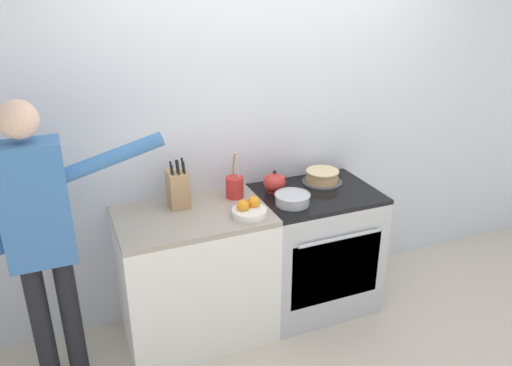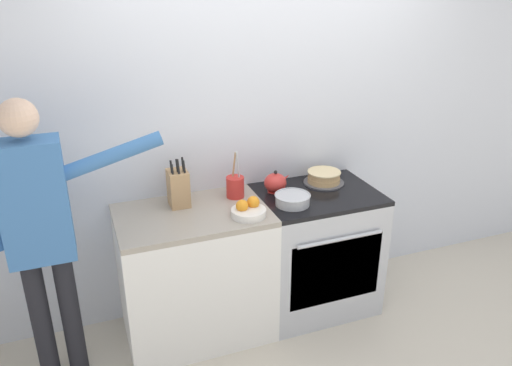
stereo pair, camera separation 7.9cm
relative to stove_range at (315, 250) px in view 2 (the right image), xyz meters
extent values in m
plane|color=beige|center=(-0.23, -0.31, -0.44)|extent=(16.00, 16.00, 0.00)
cube|color=silver|center=(-0.23, 0.33, 0.86)|extent=(8.00, 0.04, 2.60)
cube|color=white|center=(-0.87, 0.00, -0.02)|extent=(0.94, 0.62, 0.85)
cube|color=#9E9384|center=(-0.87, 0.00, 0.43)|extent=(0.94, 0.62, 0.03)
cube|color=#B7BABF|center=(0.00, 0.00, -0.02)|extent=(0.80, 0.62, 0.86)
cube|color=black|center=(0.00, -0.30, 0.01)|extent=(0.66, 0.01, 0.47)
cylinder|color=#B7BABF|center=(0.00, -0.33, 0.26)|extent=(0.60, 0.02, 0.02)
cube|color=black|center=(0.00, 0.00, 0.43)|extent=(0.80, 0.62, 0.03)
cylinder|color=#4C4C51|center=(0.11, 0.13, 0.45)|extent=(0.28, 0.28, 0.01)
cylinder|color=tan|center=(0.11, 0.13, 0.47)|extent=(0.23, 0.23, 0.04)
cylinder|color=tan|center=(0.11, 0.13, 0.51)|extent=(0.22, 0.22, 0.04)
cylinder|color=beige|center=(0.11, 0.13, 0.53)|extent=(0.23, 0.23, 0.01)
cylinder|color=red|center=(-0.26, 0.12, 0.45)|extent=(0.11, 0.11, 0.01)
ellipsoid|color=red|center=(-0.26, 0.12, 0.51)|extent=(0.15, 0.15, 0.13)
cone|color=red|center=(-0.19, 0.12, 0.53)|extent=(0.07, 0.03, 0.07)
sphere|color=black|center=(-0.26, 0.12, 0.58)|extent=(0.02, 0.02, 0.02)
cylinder|color=#B7BABF|center=(-0.24, -0.11, 0.47)|extent=(0.22, 0.22, 0.06)
torus|color=#B7BABF|center=(-0.24, -0.11, 0.51)|extent=(0.23, 0.23, 0.01)
cube|color=tan|center=(-0.92, 0.14, 0.56)|extent=(0.12, 0.15, 0.23)
cylinder|color=black|center=(-0.95, 0.11, 0.70)|extent=(0.01, 0.03, 0.06)
cylinder|color=black|center=(-0.92, 0.10, 0.72)|extent=(0.01, 0.04, 0.09)
cylinder|color=black|center=(-0.88, 0.10, 0.71)|extent=(0.01, 0.04, 0.08)
cylinder|color=black|center=(-0.95, 0.14, 0.71)|extent=(0.01, 0.04, 0.08)
cylinder|color=black|center=(-0.92, 0.14, 0.71)|extent=(0.01, 0.04, 0.08)
cylinder|color=black|center=(-0.88, 0.14, 0.72)|extent=(0.01, 0.04, 0.09)
cylinder|color=red|center=(-0.54, 0.14, 0.51)|extent=(0.12, 0.12, 0.14)
cylinder|color=#A37A51|center=(-0.54, 0.16, 0.62)|extent=(0.05, 0.02, 0.25)
cylinder|color=#B7BABF|center=(-0.52, 0.12, 0.63)|extent=(0.05, 0.06, 0.28)
cylinder|color=silver|center=(-0.56, -0.16, 0.47)|extent=(0.21, 0.21, 0.05)
sphere|color=orange|center=(-0.59, -0.15, 0.51)|extent=(0.08, 0.08, 0.08)
sphere|color=orange|center=(-0.51, -0.12, 0.51)|extent=(0.08, 0.08, 0.08)
cylinder|color=black|center=(-1.81, -0.10, -0.04)|extent=(0.11, 0.11, 0.81)
cylinder|color=black|center=(-1.65, -0.10, -0.04)|extent=(0.11, 0.11, 0.81)
cube|color=#3D70AD|center=(-1.73, -0.10, 0.70)|extent=(0.34, 0.20, 0.67)
cylinder|color=#3D70AD|center=(-1.32, -0.10, 0.91)|extent=(0.57, 0.08, 0.22)
sphere|color=beige|center=(-1.73, -0.10, 1.16)|extent=(0.19, 0.19, 0.19)
camera|label=1|loc=(-1.55, -2.69, 1.81)|focal=35.00mm
camera|label=2|loc=(-1.48, -2.72, 1.81)|focal=35.00mm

